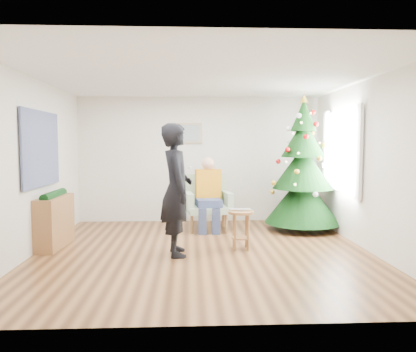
{
  "coord_description": "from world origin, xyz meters",
  "views": [
    {
      "loc": [
        -0.21,
        -5.99,
        1.62
      ],
      "look_at": [
        0.1,
        0.6,
        1.1
      ],
      "focal_mm": 35.0,
      "sensor_mm": 36.0,
      "label": 1
    }
  ],
  "objects_px": {
    "stool": "(241,230)",
    "standing_man": "(176,190)",
    "console": "(55,222)",
    "christmas_tree": "(303,170)",
    "armchair": "(208,209)"
  },
  "relations": [
    {
      "from": "stool",
      "to": "standing_man",
      "type": "bearing_deg",
      "value": -164.92
    },
    {
      "from": "standing_man",
      "to": "console",
      "type": "xyz_separation_m",
      "value": [
        -1.93,
        0.54,
        -0.56
      ]
    },
    {
      "from": "stool",
      "to": "standing_man",
      "type": "distance_m",
      "value": 1.21
    },
    {
      "from": "standing_man",
      "to": "christmas_tree",
      "type": "bearing_deg",
      "value": -63.22
    },
    {
      "from": "console",
      "to": "christmas_tree",
      "type": "bearing_deg",
      "value": 17.16
    },
    {
      "from": "console",
      "to": "stool",
      "type": "bearing_deg",
      "value": -2.83
    },
    {
      "from": "armchair",
      "to": "standing_man",
      "type": "height_order",
      "value": "standing_man"
    },
    {
      "from": "standing_man",
      "to": "armchair",
      "type": "bearing_deg",
      "value": -25.84
    },
    {
      "from": "christmas_tree",
      "to": "stool",
      "type": "relative_size",
      "value": 4.26
    },
    {
      "from": "christmas_tree",
      "to": "standing_man",
      "type": "bearing_deg",
      "value": -144.69
    },
    {
      "from": "armchair",
      "to": "console",
      "type": "distance_m",
      "value": 2.74
    },
    {
      "from": "armchair",
      "to": "standing_man",
      "type": "xyz_separation_m",
      "value": [
        -0.54,
        -1.73,
        0.57
      ]
    },
    {
      "from": "stool",
      "to": "console",
      "type": "relative_size",
      "value": 0.6
    },
    {
      "from": "armchair",
      "to": "console",
      "type": "xyz_separation_m",
      "value": [
        -2.47,
        -1.18,
        0.01
      ]
    },
    {
      "from": "christmas_tree",
      "to": "stool",
      "type": "xyz_separation_m",
      "value": [
        -1.34,
        -1.38,
        -0.84
      ]
    }
  ]
}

